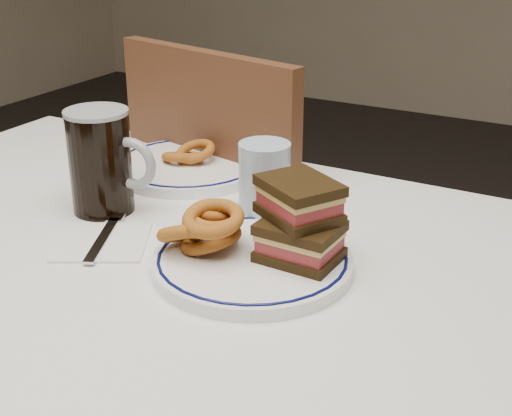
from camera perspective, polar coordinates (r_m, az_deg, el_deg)
The scene contains 11 objects.
dining_table at distance 1.12m, azimuth -7.65°, elevation -7.62°, with size 1.27×0.87×0.75m.
chair_far at distance 1.58m, azimuth -0.43°, elevation -2.70°, with size 0.53×0.53×0.96m.
main_plate at distance 0.99m, azimuth -0.29°, elevation -4.30°, with size 0.28×0.28×0.02m.
reuben_sandwich at distance 0.96m, azimuth 3.51°, elevation -0.99°, with size 0.13×0.13×0.11m.
onion_rings_main at distance 1.00m, azimuth -4.02°, elevation -1.48°, with size 0.13×0.13×0.08m.
ketchup_ramekin at distance 1.05m, azimuth 2.01°, elevation -0.92°, with size 0.06×0.06×0.04m.
beer_mug at distance 1.17m, azimuth -12.21°, elevation 3.73°, with size 0.15×0.10×0.17m.
water_glass at distance 1.12m, azimuth 0.68°, elevation 2.05°, with size 0.08×0.08×0.13m, color #A8C0D9.
far_plate at distance 1.35m, azimuth -5.39°, elevation 3.41°, with size 0.28×0.28×0.02m.
onion_rings_far at distance 1.35m, azimuth -5.41°, elevation 4.32°, with size 0.10×0.09×0.06m.
napkin_fork at distance 1.09m, azimuth -12.13°, elevation -2.56°, with size 0.18×0.18×0.01m.
Camera 1 is at (0.59, -0.76, 1.22)m, focal length 50.00 mm.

